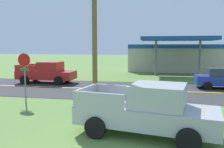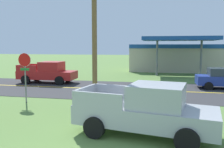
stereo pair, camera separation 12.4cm
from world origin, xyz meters
TOP-DOWN VIEW (x-y plane):
  - road_asphalt at (0.00, 13.00)m, footprint 140.00×8.00m
  - road_centre_line at (0.00, 13.00)m, footprint 126.00×0.20m
  - stop_sign at (-5.15, 7.66)m, footprint 0.80×0.08m
  - utility_pole at (-0.74, 7.09)m, footprint 2.12×0.26m
  - gas_station at (4.64, 28.43)m, footprint 12.00×11.50m
  - pickup_silver_parked_on_lawn at (2.16, 3.83)m, footprint 5.47×2.93m
  - pickup_red_on_road at (-7.40, 15.00)m, footprint 5.20×2.24m
  - car_blue_far_lane at (7.57, 15.00)m, footprint 4.20×2.00m

SIDE VIEW (x-z plane):
  - road_asphalt at x=0.00m, z-range 0.00..0.02m
  - road_centre_line at x=0.00m, z-range 0.02..0.03m
  - car_blue_far_lane at x=7.57m, z-range 0.01..1.65m
  - pickup_silver_parked_on_lawn at x=2.16m, z-range -0.02..1.94m
  - pickup_red_on_road at x=-7.40m, z-range -0.02..1.94m
  - gas_station at x=4.64m, z-range -0.26..4.14m
  - stop_sign at x=-5.15m, z-range 0.55..3.50m
  - utility_pole at x=-0.74m, z-range 0.34..10.14m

